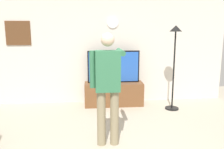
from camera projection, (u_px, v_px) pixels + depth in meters
back_wall at (103, 50)px, 5.91m from camera, size 6.40×0.10×2.70m
tv_stand at (114, 94)px, 5.80m from camera, size 1.44×0.52×0.57m
television at (114, 67)px, 5.71m from camera, size 1.28×0.07×0.79m
wall_clock at (113, 22)px, 5.75m from camera, size 0.28×0.03×0.28m
framed_picture at (18, 33)px, 5.59m from camera, size 0.59×0.04×0.58m
floor_lamp at (175, 50)px, 5.27m from camera, size 0.32×0.32×1.97m
person_standing_nearer_lamp at (108, 83)px, 3.64m from camera, size 0.57×0.78×1.82m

